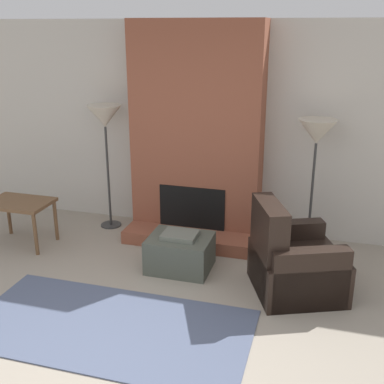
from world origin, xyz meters
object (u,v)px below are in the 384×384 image
Objects in this scene: ottoman at (180,252)px; armchair at (291,264)px; floor_lamp_left at (105,120)px; floor_lamp_right at (317,136)px; side_table at (19,207)px.

armchair is (1.19, -0.15, 0.10)m from ottoman.
floor_lamp_left is at bearing 44.17° from armchair.
floor_lamp_left reaches higher than floor_lamp_right.
side_table is at bearing 177.80° from ottoman.
ottoman is at bearing -35.50° from floor_lamp_left.
side_table is at bearing 63.18° from armchair.
ottoman is 0.63× the size of armchair.
side_table is 3.55m from floor_lamp_right.
armchair is 2.87m from floor_lamp_left.
ottoman is 1.97m from floor_lamp_right.
floor_lamp_left is 1.03× the size of floor_lamp_right.
ottoman is 1.20m from armchair.
ottoman is at bearing -2.20° from side_table.
floor_lamp_left is (-2.43, 1.04, 1.11)m from armchair.
ottoman is at bearing 60.10° from armchair.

